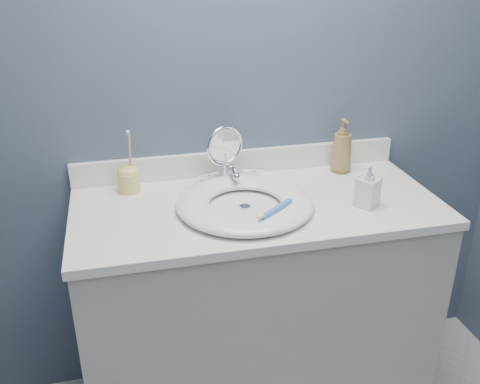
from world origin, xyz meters
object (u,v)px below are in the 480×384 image
object	(u,v)px
soap_bottle_amber	(342,146)
toothbrush_holder	(129,178)
makeup_mirror	(225,153)
soap_bottle_clear	(368,186)

from	to	relation	value
soap_bottle_amber	toothbrush_holder	size ratio (longest dim) A/B	0.92
soap_bottle_amber	makeup_mirror	bearing A→B (deg)	-174.58
soap_bottle_amber	toothbrush_holder	bearing A→B (deg)	-176.55
soap_bottle_clear	soap_bottle_amber	bearing A→B (deg)	136.34
soap_bottle_amber	soap_bottle_clear	size ratio (longest dim) A/B	1.41
soap_bottle_clear	toothbrush_holder	bearing A→B (deg)	-148.64
makeup_mirror	toothbrush_holder	distance (m)	0.34
makeup_mirror	soap_bottle_amber	distance (m)	0.45
makeup_mirror	soap_bottle_clear	xyz separation A→B (m)	(0.42, -0.28, -0.05)
soap_bottle_clear	toothbrush_holder	world-z (taller)	toothbrush_holder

